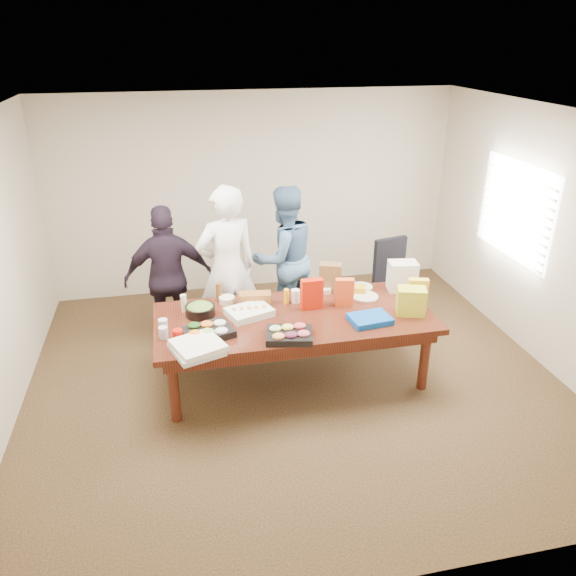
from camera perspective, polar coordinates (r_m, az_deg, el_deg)
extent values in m
cube|color=#47301E|center=(6.03, 0.65, -9.26)|extent=(5.50, 5.00, 0.02)
cube|color=white|center=(5.04, 0.80, 17.29)|extent=(5.50, 5.00, 0.02)
cube|color=beige|center=(7.73, -3.45, 9.60)|extent=(5.50, 0.04, 2.70)
cube|color=beige|center=(3.31, 10.60, -13.27)|extent=(5.50, 0.04, 2.70)
cube|color=beige|center=(6.54, 24.99, 4.44)|extent=(0.04, 5.00, 2.70)
cube|color=white|center=(6.94, 22.19, 7.33)|extent=(0.03, 1.40, 1.10)
cube|color=beige|center=(6.92, 21.91, 7.32)|extent=(0.04, 1.36, 1.00)
cube|color=#4C1C0F|center=(5.83, 0.66, -6.12)|extent=(2.80, 1.20, 0.75)
cube|color=black|center=(6.93, 10.77, 0.06)|extent=(0.63, 0.63, 1.04)
imported|color=white|center=(6.24, -6.24, 1.91)|extent=(0.79, 0.62, 1.92)
imported|color=teal|center=(6.72, -0.44, 3.08)|extent=(1.03, 0.92, 1.77)
imported|color=black|center=(6.42, -12.09, 1.03)|extent=(1.00, 0.45, 1.68)
cube|color=black|center=(5.33, -8.20, -4.51)|extent=(0.53, 0.47, 0.07)
cube|color=black|center=(5.23, 0.14, -4.85)|extent=(0.49, 0.42, 0.07)
cube|color=white|center=(5.65, -3.99, -2.47)|extent=(0.51, 0.45, 0.08)
cylinder|color=black|center=(5.71, -8.97, -2.29)|extent=(0.33, 0.33, 0.10)
cube|color=#0C4FB7|center=(5.58, 8.37, -3.16)|extent=(0.42, 0.34, 0.06)
cube|color=red|center=(5.73, 2.45, -0.63)|extent=(0.23, 0.10, 0.32)
cube|color=yellow|center=(5.93, 13.10, -0.47)|extent=(0.22, 0.14, 0.31)
cube|color=#F04F1B|center=(5.83, 5.79, -0.43)|extent=(0.20, 0.12, 0.30)
cylinder|color=white|center=(5.89, 0.77, -0.83)|extent=(0.09, 0.09, 0.14)
cylinder|color=yellow|center=(5.87, -0.16, -0.85)|extent=(0.06, 0.06, 0.16)
cylinder|color=brown|center=(5.96, -7.08, -0.42)|extent=(0.08, 0.08, 0.20)
cylinder|color=beige|center=(5.79, -10.62, -1.54)|extent=(0.07, 0.07, 0.18)
cube|color=gold|center=(6.16, 6.84, -0.13)|extent=(0.27, 0.21, 0.08)
cube|color=brown|center=(5.85, -3.41, -1.11)|extent=(0.35, 0.19, 0.13)
cube|color=brown|center=(6.15, 4.36, 1.12)|extent=(0.27, 0.21, 0.31)
cylinder|color=red|center=(5.26, -11.19, -4.80)|extent=(0.11, 0.11, 0.12)
cylinder|color=silver|center=(5.35, -12.63, -4.49)|extent=(0.09, 0.09, 0.12)
cylinder|color=silver|center=(5.47, -12.64, -3.72)|extent=(0.10, 0.10, 0.12)
cube|color=silver|center=(5.09, -9.31, -6.24)|extent=(0.52, 0.52, 0.05)
cube|color=white|center=(5.06, -9.19, -5.78)|extent=(0.53, 0.53, 0.05)
cylinder|color=beige|center=(6.09, 7.87, -0.86)|extent=(0.35, 0.35, 0.02)
cylinder|color=beige|center=(6.31, 7.44, 0.11)|extent=(0.31, 0.31, 0.02)
cylinder|color=beige|center=(6.14, 3.78, -0.23)|extent=(0.15, 0.15, 0.06)
cylinder|color=#F4ECC7|center=(5.93, -6.26, -1.21)|extent=(0.19, 0.19, 0.07)
cube|color=white|center=(6.27, 11.61, 1.21)|extent=(0.34, 0.26, 0.33)
cube|color=yellow|center=(5.76, 12.47, -1.32)|extent=(0.33, 0.27, 0.28)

